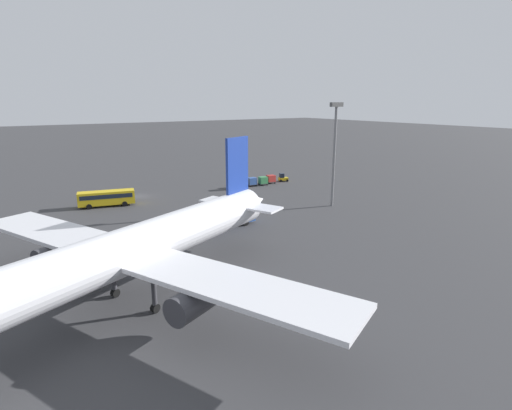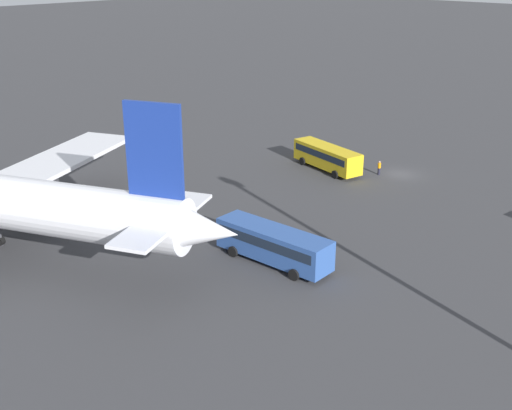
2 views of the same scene
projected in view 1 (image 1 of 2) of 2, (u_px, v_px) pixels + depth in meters
ground_plane at (139, 196)px, 85.57m from camera, size 600.00×600.00×0.00m
airplane at (117, 256)px, 37.45m from camera, size 50.43×44.73×15.36m
shuttle_bus_near at (107, 197)px, 77.13m from camera, size 10.69×4.95×3.01m
shuttle_bus_far at (223, 216)px, 64.23m from camera, size 11.13×3.59×3.14m
baggage_tug at (283, 178)px, 101.28m from camera, size 2.70×2.31×2.10m
worker_person at (133, 195)px, 82.76m from camera, size 0.38×0.38×1.74m
cargo_cart_red at (271, 179)px, 98.72m from camera, size 2.18×1.91×2.06m
cargo_cart_green at (263, 180)px, 96.64m from camera, size 2.18×1.91×2.06m
cargo_cart_blue at (252, 181)px, 95.57m from camera, size 2.18×1.91×2.06m
cargo_cart_orange at (241, 182)px, 94.27m from camera, size 2.18×1.91×2.06m
cargo_cart_white at (232, 184)px, 92.16m from camera, size 2.18×1.91×2.06m
light_pole at (335, 145)px, 74.93m from camera, size 2.80×0.70×19.61m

